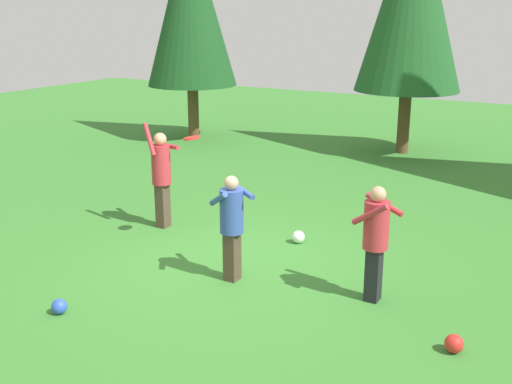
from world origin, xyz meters
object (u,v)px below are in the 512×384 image
at_px(person_bystander, 376,234).
at_px(ball_red, 454,344).
at_px(person_thrower, 161,171).
at_px(person_catcher, 232,220).
at_px(frisbee, 192,138).
at_px(ball_white, 298,237).
at_px(tree_far_left, 190,4).
at_px(ball_blue, 59,306).

xyz_separation_m(person_bystander, ball_red, (1.27, -0.85, -0.84)).
relative_size(person_thrower, ball_red, 8.61).
xyz_separation_m(person_thrower, person_catcher, (2.29, -1.38, -0.11)).
bearing_deg(frisbee, ball_red, -16.57).
distance_m(person_bystander, frisbee, 3.42).
height_order(ball_white, tree_far_left, tree_far_left).
height_order(person_thrower, ball_blue, person_thrower).
distance_m(person_catcher, ball_red, 3.43).
bearing_deg(ball_blue, frisbee, 86.72).
bearing_deg(person_catcher, person_bystander, -135.82).
bearing_deg(ball_white, person_catcher, -96.55).
distance_m(person_thrower, ball_blue, 3.63).
relative_size(person_catcher, ball_red, 7.05).
distance_m(person_catcher, ball_blue, 2.60).
height_order(ball_white, ball_blue, ball_white).
distance_m(ball_red, tree_far_left, 13.71).
height_order(person_catcher, tree_far_left, tree_far_left).
height_order(frisbee, ball_white, frisbee).
xyz_separation_m(ball_blue, tree_far_left, (-5.02, 10.40, 3.83)).
relative_size(person_catcher, frisbee, 4.64).
xyz_separation_m(person_catcher, person_bystander, (2.02, 0.35, 0.02)).
relative_size(frisbee, ball_white, 1.56).
bearing_deg(person_catcher, ball_red, -154.39).
xyz_separation_m(frisbee, ball_white, (1.46, 0.97, -1.73)).
relative_size(frisbee, tree_far_left, 0.05).
relative_size(ball_blue, tree_far_left, 0.03).
distance_m(person_bystander, ball_blue, 4.25).
distance_m(ball_red, ball_white, 3.86).
xyz_separation_m(ball_white, ball_blue, (-1.62, -3.83, -0.01)).
xyz_separation_m(person_thrower, frisbee, (1.05, -0.53, 0.80)).
bearing_deg(ball_blue, person_thrower, 104.58).
relative_size(person_bystander, ball_white, 7.41).
relative_size(person_thrower, person_bystander, 1.19).
relative_size(person_catcher, person_bystander, 0.98).
bearing_deg(ball_blue, person_catcher, 54.99).
height_order(person_bystander, frisbee, frisbee).
height_order(person_thrower, frisbee, person_thrower).
distance_m(frisbee, tree_far_left, 9.38).
height_order(person_catcher, ball_blue, person_catcher).
height_order(person_thrower, person_catcher, person_thrower).
height_order(person_catcher, ball_white, person_catcher).
xyz_separation_m(person_catcher, tree_far_left, (-6.43, 8.38, 3.00)).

